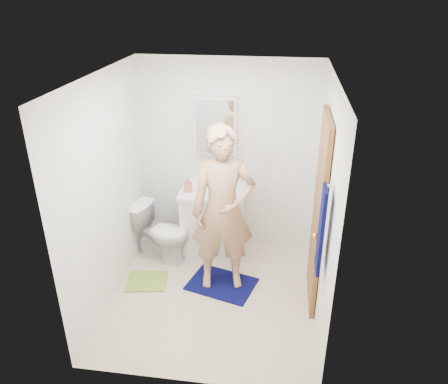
% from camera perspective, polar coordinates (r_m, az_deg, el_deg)
% --- Properties ---
extents(floor, '(2.20, 2.40, 0.02)m').
position_cam_1_polar(floor, '(5.02, -1.35, -13.26)').
color(floor, beige).
rests_on(floor, ground).
extents(ceiling, '(2.20, 2.40, 0.02)m').
position_cam_1_polar(ceiling, '(3.97, -1.72, 15.00)').
color(ceiling, white).
rests_on(ceiling, ground).
extents(wall_back, '(2.20, 0.02, 2.40)m').
position_cam_1_polar(wall_back, '(5.46, 0.59, 4.82)').
color(wall_back, white).
rests_on(wall_back, ground).
extents(wall_front, '(2.20, 0.02, 2.40)m').
position_cam_1_polar(wall_front, '(3.34, -4.97, -10.04)').
color(wall_front, white).
rests_on(wall_front, ground).
extents(wall_left, '(0.02, 2.40, 2.40)m').
position_cam_1_polar(wall_left, '(4.66, -15.09, 0.07)').
color(wall_left, white).
rests_on(wall_left, ground).
extents(wall_right, '(0.02, 2.40, 2.40)m').
position_cam_1_polar(wall_right, '(4.33, 13.13, -1.72)').
color(wall_right, white).
rests_on(wall_right, ground).
extents(vanity_cabinet, '(0.75, 0.55, 0.80)m').
position_cam_1_polar(vanity_cabinet, '(5.56, -1.39, -3.92)').
color(vanity_cabinet, white).
rests_on(vanity_cabinet, floor).
extents(countertop, '(0.79, 0.59, 0.05)m').
position_cam_1_polar(countertop, '(5.36, -1.44, 0.03)').
color(countertop, white).
rests_on(countertop, vanity_cabinet).
extents(sink_basin, '(0.40, 0.40, 0.03)m').
position_cam_1_polar(sink_basin, '(5.35, -1.44, 0.18)').
color(sink_basin, white).
rests_on(sink_basin, countertop).
extents(faucet, '(0.03, 0.03, 0.12)m').
position_cam_1_polar(faucet, '(5.48, -1.14, 1.64)').
color(faucet, silver).
rests_on(faucet, countertop).
extents(medicine_cabinet, '(0.50, 0.12, 0.70)m').
position_cam_1_polar(medicine_cabinet, '(5.28, -1.12, 8.69)').
color(medicine_cabinet, white).
rests_on(medicine_cabinet, wall_back).
extents(mirror_panel, '(0.46, 0.01, 0.66)m').
position_cam_1_polar(mirror_panel, '(5.22, -1.23, 8.49)').
color(mirror_panel, white).
rests_on(mirror_panel, wall_back).
extents(door, '(0.05, 0.80, 2.05)m').
position_cam_1_polar(door, '(4.54, 12.22, -2.78)').
color(door, brown).
rests_on(door, ground).
extents(door_knob, '(0.07, 0.07, 0.07)m').
position_cam_1_polar(door_knob, '(4.30, 11.82, -5.65)').
color(door_knob, gold).
rests_on(door_knob, door).
extents(towel, '(0.03, 0.24, 0.80)m').
position_cam_1_polar(towel, '(3.80, 12.56, -4.91)').
color(towel, '#070942').
rests_on(towel, wall_right).
extents(towel_hook, '(0.06, 0.02, 0.02)m').
position_cam_1_polar(towel_hook, '(3.62, 13.82, 0.79)').
color(towel_hook, silver).
rests_on(towel_hook, wall_right).
extents(toilet, '(0.79, 0.58, 0.72)m').
position_cam_1_polar(toilet, '(5.47, -8.18, -5.24)').
color(toilet, white).
rests_on(toilet, floor).
extents(bath_mat, '(0.85, 0.70, 0.02)m').
position_cam_1_polar(bath_mat, '(5.14, -0.31, -11.92)').
color(bath_mat, '#070942').
rests_on(bath_mat, floor).
extents(green_rug, '(0.51, 0.45, 0.02)m').
position_cam_1_polar(green_rug, '(5.26, -10.06, -11.40)').
color(green_rug, '#85AC39').
rests_on(green_rug, floor).
extents(soap_dispenser, '(0.09, 0.09, 0.18)m').
position_cam_1_polar(soap_dispenser, '(5.29, -4.72, 0.96)').
color(soap_dispenser, '#D66369').
rests_on(soap_dispenser, countertop).
extents(toothbrush_cup, '(0.14, 0.14, 0.09)m').
position_cam_1_polar(toothbrush_cup, '(5.41, 0.14, 1.10)').
color(toothbrush_cup, '#814394').
rests_on(toothbrush_cup, countertop).
extents(man, '(0.76, 0.58, 1.87)m').
position_cam_1_polar(man, '(4.64, -0.12, -2.44)').
color(man, tan).
rests_on(man, bath_mat).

